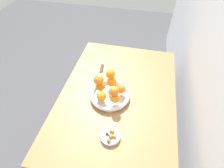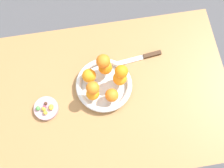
# 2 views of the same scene
# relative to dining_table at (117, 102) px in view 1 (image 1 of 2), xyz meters

# --- Properties ---
(ground_plane) EXTENTS (6.00, 6.00, 0.00)m
(ground_plane) POSITION_rel_dining_table_xyz_m (0.00, 0.00, -0.65)
(ground_plane) COLOR #4C4C51
(dining_table) EXTENTS (1.10, 0.76, 0.74)m
(dining_table) POSITION_rel_dining_table_xyz_m (0.00, 0.00, 0.00)
(dining_table) COLOR #9E7042
(dining_table) RESTS_ON ground_plane
(fruit_bowl) EXTENTS (0.26, 0.26, 0.04)m
(fruit_bowl) POSITION_rel_dining_table_xyz_m (0.03, -0.05, 0.11)
(fruit_bowl) COLOR silver
(fruit_bowl) RESTS_ON dining_table
(candy_dish) EXTENTS (0.11, 0.11, 0.02)m
(candy_dish) POSITION_rel_dining_table_xyz_m (0.31, 0.02, 0.10)
(candy_dish) COLOR #B28C99
(candy_dish) RESTS_ON dining_table
(orange_0) EXTENTS (0.06, 0.06, 0.06)m
(orange_0) POSITION_rel_dining_table_xyz_m (0.09, -0.00, 0.16)
(orange_0) COLOR orange
(orange_0) RESTS_ON fruit_bowl
(orange_1) EXTENTS (0.06, 0.06, 0.06)m
(orange_1) POSITION_rel_dining_table_xyz_m (0.01, 0.02, 0.16)
(orange_1) COLOR orange
(orange_1) RESTS_ON fruit_bowl
(orange_2) EXTENTS (0.06, 0.06, 0.06)m
(orange_2) POSITION_rel_dining_table_xyz_m (-0.04, -0.05, 0.16)
(orange_2) COLOR orange
(orange_2) RESTS_ON fruit_bowl
(orange_3) EXTENTS (0.06, 0.06, 0.06)m
(orange_3) POSITION_rel_dining_table_xyz_m (0.02, -0.11, 0.16)
(orange_3) COLOR orange
(orange_3) RESTS_ON fruit_bowl
(orange_4) EXTENTS (0.06, 0.06, 0.06)m
(orange_4) POSITION_rel_dining_table_xyz_m (0.09, -0.09, 0.16)
(orange_4) COLOR orange
(orange_4) RESTS_ON fruit_bowl
(orange_5) EXTENTS (0.06, 0.06, 0.06)m
(orange_5) POSITION_rel_dining_table_xyz_m (-0.05, -0.06, 0.22)
(orange_5) COLOR orange
(orange_5) RESTS_ON orange_2
(orange_6) EXTENTS (0.06, 0.06, 0.06)m
(orange_6) POSITION_rel_dining_table_xyz_m (0.08, -0.01, 0.22)
(orange_6) COLOR orange
(orange_6) RESTS_ON orange_0
(orange_7) EXTENTS (0.06, 0.06, 0.06)m
(orange_7) POSITION_rel_dining_table_xyz_m (0.02, -0.12, 0.22)
(orange_7) COLOR orange
(orange_7) RESTS_ON orange_3
(candy_ball_0) EXTENTS (0.01, 0.01, 0.01)m
(candy_ball_0) POSITION_rel_dining_table_xyz_m (0.31, 0.00, 0.12)
(candy_ball_0) COLOR #472819
(candy_ball_0) RESTS_ON candy_dish
(candy_ball_1) EXTENTS (0.02, 0.02, 0.02)m
(candy_ball_1) POSITION_rel_dining_table_xyz_m (0.31, 0.02, 0.12)
(candy_ball_1) COLOR #C6384C
(candy_ball_1) RESTS_ON candy_dish
(candy_ball_2) EXTENTS (0.02, 0.02, 0.02)m
(candy_ball_2) POSITION_rel_dining_table_xyz_m (0.34, 0.02, 0.12)
(candy_ball_2) COLOR #4C9947
(candy_ball_2) RESTS_ON candy_dish
(candy_ball_3) EXTENTS (0.02, 0.02, 0.02)m
(candy_ball_3) POSITION_rel_dining_table_xyz_m (0.28, 0.03, 0.12)
(candy_ball_3) COLOR gold
(candy_ball_3) RESTS_ON candy_dish
(candy_ball_4) EXTENTS (0.02, 0.02, 0.02)m
(candy_ball_4) POSITION_rel_dining_table_xyz_m (0.31, 0.04, 0.12)
(candy_ball_4) COLOR gold
(candy_ball_4) RESTS_ON candy_dish
(candy_ball_5) EXTENTS (0.02, 0.02, 0.02)m
(candy_ball_5) POSITION_rel_dining_table_xyz_m (0.28, 0.02, 0.12)
(candy_ball_5) COLOR gold
(candy_ball_5) RESTS_ON candy_dish
(candy_ball_6) EXTENTS (0.02, 0.02, 0.02)m
(candy_ball_6) POSITION_rel_dining_table_xyz_m (0.32, 0.02, 0.12)
(candy_ball_6) COLOR gold
(candy_ball_6) RESTS_ON candy_dish
(knife) EXTENTS (0.26, 0.05, 0.01)m
(knife) POSITION_rel_dining_table_xyz_m (-0.16, -0.16, 0.09)
(knife) COLOR #3F2819
(knife) RESTS_ON dining_table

